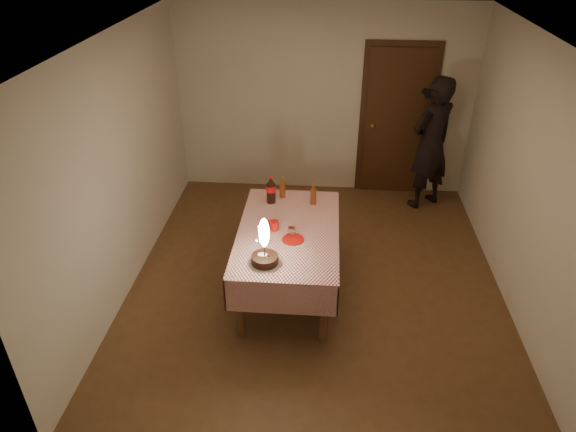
% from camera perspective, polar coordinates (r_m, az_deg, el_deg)
% --- Properties ---
extents(ground, '(4.00, 4.50, 0.01)m').
position_cam_1_polar(ground, '(5.76, 3.06, -7.07)').
color(ground, brown).
rests_on(ground, ground).
extents(room_shell, '(4.04, 4.54, 2.62)m').
position_cam_1_polar(room_shell, '(4.99, 4.01, 8.61)').
color(room_shell, beige).
rests_on(room_shell, ground).
extents(dining_table, '(1.02, 1.72, 0.75)m').
position_cam_1_polar(dining_table, '(5.25, 0.04, -2.52)').
color(dining_table, brown).
rests_on(dining_table, ground).
extents(birthday_cake, '(0.31, 0.31, 0.48)m').
position_cam_1_polar(birthday_cake, '(4.66, -2.62, -3.94)').
color(birthday_cake, white).
rests_on(birthday_cake, dining_table).
extents(red_plate, '(0.22, 0.22, 0.01)m').
position_cam_1_polar(red_plate, '(5.05, 0.56, -2.60)').
color(red_plate, '#B8120C').
rests_on(red_plate, dining_table).
extents(red_cup, '(0.08, 0.08, 0.10)m').
position_cam_1_polar(red_cup, '(5.18, -1.50, -1.05)').
color(red_cup, red).
rests_on(red_cup, dining_table).
extents(clear_cup, '(0.07, 0.07, 0.09)m').
position_cam_1_polar(clear_cup, '(5.09, 0.38, -1.71)').
color(clear_cup, white).
rests_on(clear_cup, dining_table).
extents(napkin_stack, '(0.15, 0.15, 0.02)m').
position_cam_1_polar(napkin_stack, '(5.27, -2.45, -0.93)').
color(napkin_stack, '#A32012').
rests_on(napkin_stack, dining_table).
extents(cola_bottle, '(0.10, 0.10, 0.32)m').
position_cam_1_polar(cola_bottle, '(5.62, -1.90, 2.93)').
color(cola_bottle, black).
rests_on(cola_bottle, dining_table).
extents(amber_bottle_left, '(0.06, 0.06, 0.26)m').
position_cam_1_polar(amber_bottle_left, '(5.74, -0.64, 3.15)').
color(amber_bottle_left, '#612C10').
rests_on(amber_bottle_left, dining_table).
extents(amber_bottle_right, '(0.06, 0.06, 0.26)m').
position_cam_1_polar(amber_bottle_right, '(5.61, 2.84, 2.44)').
color(amber_bottle_right, '#612C10').
rests_on(amber_bottle_right, dining_table).
extents(photographer, '(0.78, 0.73, 1.80)m').
position_cam_1_polar(photographer, '(7.05, 15.60, 7.76)').
color(photographer, black).
rests_on(photographer, ground).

